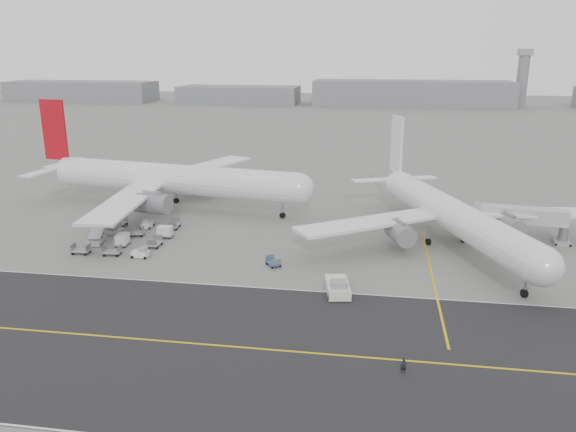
% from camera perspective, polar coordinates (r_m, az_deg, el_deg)
% --- Properties ---
extents(ground, '(700.00, 700.00, 0.00)m').
position_cam_1_polar(ground, '(79.81, -7.28, -6.32)').
color(ground, gray).
rests_on(ground, ground).
extents(taxiway, '(220.00, 59.00, 0.03)m').
position_cam_1_polar(taxiway, '(63.01, -7.38, -12.89)').
color(taxiway, '#252427').
rests_on(taxiway, ground).
extents(horizon_buildings, '(520.00, 28.00, 28.00)m').
position_cam_1_polar(horizon_buildings, '(332.02, 10.60, 10.96)').
color(horizon_buildings, slate).
rests_on(horizon_buildings, ground).
extents(control_tower, '(7.00, 7.00, 31.25)m').
position_cam_1_polar(control_tower, '(344.90, 22.72, 12.90)').
color(control_tower, slate).
rests_on(control_tower, ground).
extents(airliner_a, '(60.55, 59.46, 20.99)m').
position_cam_1_polar(airliner_a, '(114.98, -12.11, 3.74)').
color(airliner_a, white).
rests_on(airliner_a, ground).
extents(airliner_b, '(49.97, 50.91, 18.41)m').
position_cam_1_polar(airliner_b, '(94.82, 16.04, 0.28)').
color(airliner_b, white).
rests_on(airliner_b, ground).
extents(pushback_tug, '(3.89, 7.96, 2.24)m').
position_cam_1_polar(pushback_tug, '(74.47, 5.08, -7.20)').
color(pushback_tug, silver).
rests_on(pushback_tug, ground).
extents(jet_bridge, '(15.90, 5.09, 5.93)m').
position_cam_1_polar(jet_bridge, '(100.94, 22.63, -0.09)').
color(jet_bridge, gray).
rests_on(jet_bridge, ground).
extents(gse_cluster, '(20.08, 23.88, 2.10)m').
position_cam_1_polar(gse_cluster, '(98.08, -15.70, -2.41)').
color(gse_cluster, '#98989D').
rests_on(gse_cluster, ground).
extents(stray_dolly, '(2.67, 2.84, 1.50)m').
position_cam_1_polar(stray_dolly, '(83.59, -1.49, -5.10)').
color(stray_dolly, silver).
rests_on(stray_dolly, ground).
extents(ground_crew_a, '(0.71, 0.56, 1.72)m').
position_cam_1_polar(ground_crew_a, '(58.47, 11.67, -14.68)').
color(ground_crew_a, black).
rests_on(ground_crew_a, ground).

